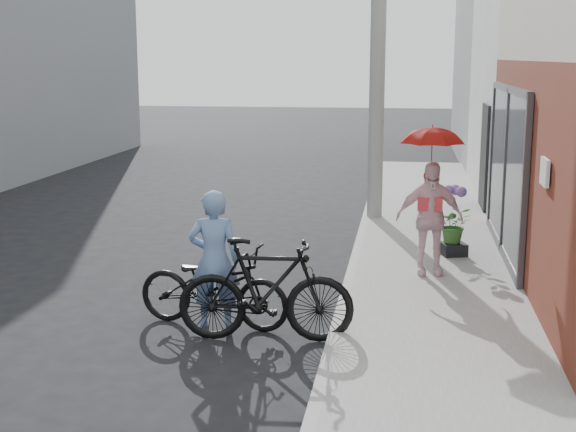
% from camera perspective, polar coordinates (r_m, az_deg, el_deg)
% --- Properties ---
extents(ground, '(80.00, 80.00, 0.00)m').
position_cam_1_polar(ground, '(9.44, -2.15, -7.61)').
color(ground, black).
rests_on(ground, ground).
extents(sidewalk, '(2.20, 24.00, 0.12)m').
position_cam_1_polar(sidewalk, '(11.20, 10.42, -4.43)').
color(sidewalk, gray).
rests_on(sidewalk, ground).
extents(curb, '(0.12, 24.00, 0.12)m').
position_cam_1_polar(curb, '(11.21, 4.47, -4.25)').
color(curb, '#9E9E99').
rests_on(curb, ground).
extents(utility_pole, '(0.28, 0.28, 7.00)m').
position_cam_1_polar(utility_pole, '(14.80, 6.43, 12.94)').
color(utility_pole, '#9E9E99').
rests_on(utility_pole, ground).
extents(officer, '(0.62, 0.44, 1.60)m').
position_cam_1_polar(officer, '(9.10, -5.26, -3.11)').
color(officer, '#6B8BBE').
rests_on(officer, ground).
extents(bike_left, '(1.90, 0.93, 0.96)m').
position_cam_1_polar(bike_left, '(9.24, -5.32, -4.97)').
color(bike_left, black).
rests_on(bike_left, ground).
extents(bike_right, '(1.95, 0.69, 1.15)m').
position_cam_1_polar(bike_right, '(8.71, -1.60, -5.29)').
color(bike_right, black).
rests_on(bike_right, ground).
extents(kimono_woman, '(0.96, 0.51, 1.56)m').
position_cam_1_polar(kimono_woman, '(11.06, 10.02, -0.14)').
color(kimono_woman, silver).
rests_on(kimono_woman, sidewalk).
extents(parasol, '(0.85, 0.85, 0.74)m').
position_cam_1_polar(parasol, '(10.90, 10.23, 5.79)').
color(parasol, red).
rests_on(parasol, kimono_woman).
extents(planter, '(0.44, 0.44, 0.18)m').
position_cam_1_polar(planter, '(12.31, 11.67, -2.31)').
color(planter, black).
rests_on(planter, sidewalk).
extents(potted_plant, '(0.51, 0.44, 0.57)m').
position_cam_1_polar(potted_plant, '(12.23, 11.74, -0.60)').
color(potted_plant, '#386C2B').
rests_on(potted_plant, planter).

